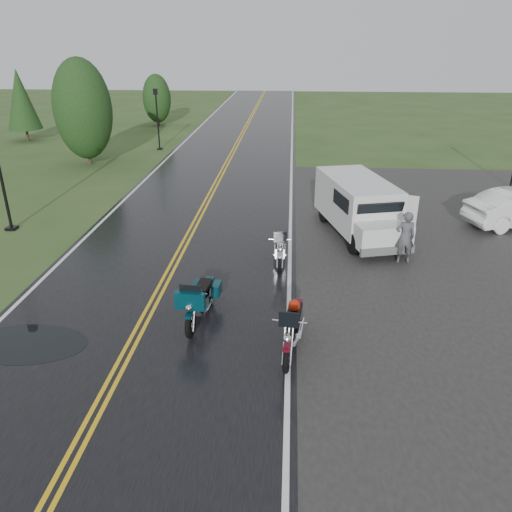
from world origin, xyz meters
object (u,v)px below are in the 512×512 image
at_px(motorcycle_red, 287,346).
at_px(van_white, 356,226).
at_px(person_at_van, 405,238).
at_px(lamp_post_far_left, 158,119).
at_px(motorcycle_teal, 190,315).
at_px(motorcycle_silver, 280,255).

xyz_separation_m(motorcycle_red, van_white, (2.21, 6.79, 0.35)).
height_order(person_at_van, lamp_post_far_left, lamp_post_far_left).
relative_size(motorcycle_teal, motorcycle_silver, 1.05).
bearing_deg(person_at_van, motorcycle_silver, 12.09).
distance_m(motorcycle_teal, van_white, 7.23).
height_order(motorcycle_teal, van_white, van_white).
relative_size(motorcycle_teal, van_white, 0.44).
relative_size(motorcycle_teal, lamp_post_far_left, 0.60).
bearing_deg(motorcycle_silver, van_white, 33.73).
height_order(motorcycle_teal, lamp_post_far_left, lamp_post_far_left).
xyz_separation_m(van_white, person_at_van, (1.54, -0.58, -0.18)).
xyz_separation_m(motorcycle_silver, lamp_post_far_left, (-8.42, 18.37, 1.29)).
distance_m(person_at_van, lamp_post_far_left, 21.25).
bearing_deg(motorcycle_red, person_at_van, 65.76).
xyz_separation_m(motorcycle_red, motorcycle_silver, (-0.29, 5.03, -0.05)).
height_order(motorcycle_red, motorcycle_teal, motorcycle_red).
distance_m(van_white, person_at_van, 1.65).
height_order(motorcycle_red, lamp_post_far_left, lamp_post_far_left).
height_order(motorcycle_silver, van_white, van_white).
bearing_deg(motorcycle_red, lamp_post_far_left, 117.28).
relative_size(van_white, person_at_van, 3.07).
relative_size(motorcycle_red, lamp_post_far_left, 0.62).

